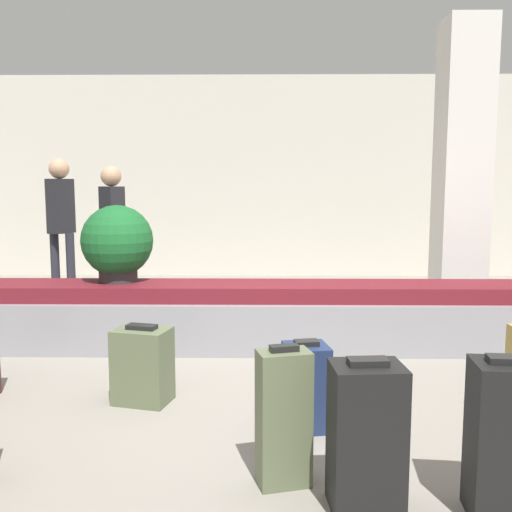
{
  "coord_description": "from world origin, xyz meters",
  "views": [
    {
      "loc": [
        0.07,
        -3.78,
        1.47
      ],
      "look_at": [
        0.0,
        1.3,
        0.84
      ],
      "focal_mm": 40.0,
      "sensor_mm": 36.0,
      "label": 1
    }
  ],
  "objects_px": {
    "pillar": "(462,173)",
    "potted_plant_1": "(117,243)",
    "suitcase_0": "(366,436)",
    "suitcase_2": "(143,365)",
    "suitcase_1": "(306,386)",
    "suitcase_3": "(500,440)",
    "traveler_1": "(112,224)",
    "traveler_0": "(61,215)",
    "suitcase_6": "(284,418)"
  },
  "relations": [
    {
      "from": "pillar",
      "to": "suitcase_3",
      "type": "relative_size",
      "value": 4.33
    },
    {
      "from": "traveler_1",
      "to": "suitcase_1",
      "type": "bearing_deg",
      "value": -9.19
    },
    {
      "from": "suitcase_3",
      "to": "traveler_1",
      "type": "height_order",
      "value": "traveler_1"
    },
    {
      "from": "suitcase_0",
      "to": "potted_plant_1",
      "type": "height_order",
      "value": "potted_plant_1"
    },
    {
      "from": "potted_plant_1",
      "to": "traveler_1",
      "type": "xyz_separation_m",
      "value": [
        -0.43,
        1.47,
        0.07
      ]
    },
    {
      "from": "pillar",
      "to": "suitcase_2",
      "type": "xyz_separation_m",
      "value": [
        -2.94,
        -2.46,
        -1.34
      ]
    },
    {
      "from": "suitcase_0",
      "to": "suitcase_6",
      "type": "height_order",
      "value": "same"
    },
    {
      "from": "suitcase_2",
      "to": "traveler_0",
      "type": "distance_m",
      "value": 3.97
    },
    {
      "from": "pillar",
      "to": "suitcase_0",
      "type": "height_order",
      "value": "pillar"
    },
    {
      "from": "suitcase_0",
      "to": "suitcase_6",
      "type": "relative_size",
      "value": 1.0
    },
    {
      "from": "suitcase_1",
      "to": "traveler_0",
      "type": "xyz_separation_m",
      "value": [
        -2.83,
        3.86,
        0.83
      ]
    },
    {
      "from": "suitcase_1",
      "to": "suitcase_6",
      "type": "distance_m",
      "value": 0.68
    },
    {
      "from": "potted_plant_1",
      "to": "traveler_1",
      "type": "bearing_deg",
      "value": 106.33
    },
    {
      "from": "traveler_0",
      "to": "potted_plant_1",
      "type": "bearing_deg",
      "value": -122.57
    },
    {
      "from": "suitcase_3",
      "to": "traveler_1",
      "type": "xyz_separation_m",
      "value": [
        -2.81,
        4.24,
        0.66
      ]
    },
    {
      "from": "suitcase_1",
      "to": "suitcase_3",
      "type": "bearing_deg",
      "value": -59.28
    },
    {
      "from": "suitcase_2",
      "to": "suitcase_3",
      "type": "bearing_deg",
      "value": -21.59
    },
    {
      "from": "suitcase_3",
      "to": "potted_plant_1",
      "type": "xyz_separation_m",
      "value": [
        -2.38,
        2.77,
        0.59
      ]
    },
    {
      "from": "suitcase_1",
      "to": "suitcase_3",
      "type": "height_order",
      "value": "suitcase_3"
    },
    {
      "from": "potted_plant_1",
      "to": "traveler_0",
      "type": "height_order",
      "value": "traveler_0"
    },
    {
      "from": "traveler_1",
      "to": "potted_plant_1",
      "type": "bearing_deg",
      "value": -24.33
    },
    {
      "from": "traveler_1",
      "to": "suitcase_6",
      "type": "bearing_deg",
      "value": -15.44
    },
    {
      "from": "suitcase_2",
      "to": "traveler_0",
      "type": "xyz_separation_m",
      "value": [
        -1.75,
        3.46,
        0.84
      ]
    },
    {
      "from": "suitcase_1",
      "to": "traveler_0",
      "type": "distance_m",
      "value": 4.86
    },
    {
      "from": "suitcase_6",
      "to": "potted_plant_1",
      "type": "xyz_separation_m",
      "value": [
        -1.44,
        2.5,
        0.6
      ]
    },
    {
      "from": "traveler_0",
      "to": "traveler_1",
      "type": "relative_size",
      "value": 1.06
    },
    {
      "from": "pillar",
      "to": "potted_plant_1",
      "type": "distance_m",
      "value": 3.67
    },
    {
      "from": "suitcase_0",
      "to": "suitcase_3",
      "type": "xyz_separation_m",
      "value": [
        0.57,
        -0.07,
        0.02
      ]
    },
    {
      "from": "suitcase_1",
      "to": "potted_plant_1",
      "type": "xyz_separation_m",
      "value": [
        -1.6,
        1.84,
        0.68
      ]
    },
    {
      "from": "suitcase_0",
      "to": "suitcase_2",
      "type": "distance_m",
      "value": 1.8
    },
    {
      "from": "suitcase_0",
      "to": "traveler_0",
      "type": "distance_m",
      "value": 5.66
    },
    {
      "from": "pillar",
      "to": "suitcase_6",
      "type": "relative_size",
      "value": 4.53
    },
    {
      "from": "suitcase_0",
      "to": "suitcase_1",
      "type": "bearing_deg",
      "value": 99.46
    },
    {
      "from": "potted_plant_1",
      "to": "suitcase_1",
      "type": "bearing_deg",
      "value": -49.08
    },
    {
      "from": "potted_plant_1",
      "to": "traveler_0",
      "type": "relative_size",
      "value": 0.39
    },
    {
      "from": "suitcase_3",
      "to": "potted_plant_1",
      "type": "bearing_deg",
      "value": 136.17
    },
    {
      "from": "traveler_1",
      "to": "traveler_0",
      "type": "bearing_deg",
      "value": -165.14
    },
    {
      "from": "suitcase_1",
      "to": "traveler_1",
      "type": "bearing_deg",
      "value": 112.04
    },
    {
      "from": "pillar",
      "to": "suitcase_3",
      "type": "xyz_separation_m",
      "value": [
        -1.08,
        -3.79,
        -1.24
      ]
    },
    {
      "from": "traveler_0",
      "to": "traveler_1",
      "type": "bearing_deg",
      "value": -98.38
    },
    {
      "from": "suitcase_2",
      "to": "pillar",
      "type": "bearing_deg",
      "value": 53.89
    },
    {
      "from": "pillar",
      "to": "suitcase_1",
      "type": "distance_m",
      "value": 3.67
    },
    {
      "from": "suitcase_2",
      "to": "suitcase_3",
      "type": "height_order",
      "value": "suitcase_3"
    },
    {
      "from": "pillar",
      "to": "traveler_0",
      "type": "bearing_deg",
      "value": 167.96
    },
    {
      "from": "suitcase_0",
      "to": "traveler_1",
      "type": "height_order",
      "value": "traveler_1"
    },
    {
      "from": "suitcase_0",
      "to": "potted_plant_1",
      "type": "relative_size",
      "value": 1.0
    },
    {
      "from": "pillar",
      "to": "traveler_1",
      "type": "bearing_deg",
      "value": 173.37
    },
    {
      "from": "suitcase_1",
      "to": "suitcase_6",
      "type": "height_order",
      "value": "suitcase_6"
    },
    {
      "from": "suitcase_3",
      "to": "traveler_1",
      "type": "distance_m",
      "value": 5.13
    },
    {
      "from": "suitcase_0",
      "to": "suitcase_2",
      "type": "relative_size",
      "value": 1.31
    }
  ]
}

